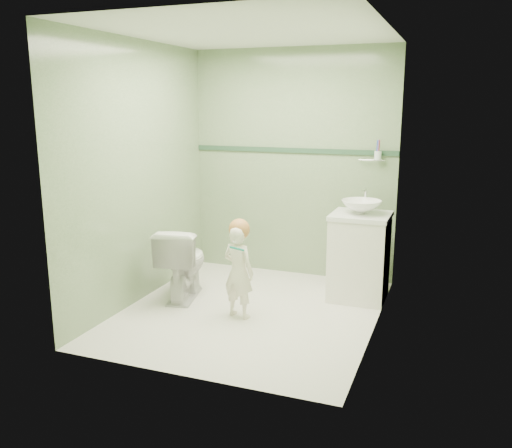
% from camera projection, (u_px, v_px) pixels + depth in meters
% --- Properties ---
extents(ground, '(2.50, 2.50, 0.00)m').
position_uv_depth(ground, '(250.00, 312.00, 4.85)').
color(ground, white).
rests_on(ground, ground).
extents(room_shell, '(2.50, 2.54, 2.40)m').
position_uv_depth(room_shell, '(250.00, 180.00, 4.58)').
color(room_shell, gray).
rests_on(room_shell, ground).
extents(trim_stripe, '(2.20, 0.02, 0.05)m').
position_uv_depth(trim_stripe, '(292.00, 150.00, 5.68)').
color(trim_stripe, '#2B4C36').
rests_on(trim_stripe, room_shell).
extents(vanity, '(0.52, 0.50, 0.80)m').
position_uv_depth(vanity, '(359.00, 258.00, 5.11)').
color(vanity, white).
rests_on(vanity, ground).
extents(counter, '(0.54, 0.52, 0.04)m').
position_uv_depth(counter, '(361.00, 216.00, 5.02)').
color(counter, white).
rests_on(counter, vanity).
extents(basin, '(0.37, 0.37, 0.13)m').
position_uv_depth(basin, '(361.00, 207.00, 5.00)').
color(basin, white).
rests_on(basin, counter).
extents(faucet, '(0.03, 0.13, 0.18)m').
position_uv_depth(faucet, '(365.00, 195.00, 5.15)').
color(faucet, silver).
rests_on(faucet, counter).
extents(cup_holder, '(0.26, 0.07, 0.21)m').
position_uv_depth(cup_holder, '(377.00, 155.00, 5.33)').
color(cup_holder, silver).
rests_on(cup_holder, room_shell).
extents(toilet, '(0.53, 0.76, 0.70)m').
position_uv_depth(toilet, '(183.00, 262.00, 5.14)').
color(toilet, white).
rests_on(toilet, ground).
extents(toddler, '(0.34, 0.26, 0.82)m').
position_uv_depth(toddler, '(238.00, 272.00, 4.66)').
color(toddler, white).
rests_on(toddler, ground).
extents(hair_cap, '(0.18, 0.18, 0.18)m').
position_uv_depth(hair_cap, '(239.00, 229.00, 4.60)').
color(hair_cap, '#BC793E').
rests_on(hair_cap, toddler).
extents(teal_toothbrush, '(0.11, 0.14, 0.08)m').
position_uv_depth(teal_toothbrush, '(237.00, 248.00, 4.46)').
color(teal_toothbrush, '#147E70').
rests_on(teal_toothbrush, toddler).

